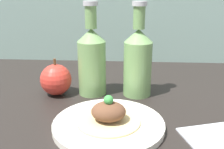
# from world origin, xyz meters

# --- Properties ---
(ground_plane) EXTENTS (1.80, 1.10, 0.04)m
(ground_plane) POSITION_xyz_m (0.00, 0.00, -0.02)
(ground_plane) COLOR black
(plate) EXTENTS (0.25, 0.25, 0.02)m
(plate) POSITION_xyz_m (0.03, -0.02, 0.01)
(plate) COLOR silver
(plate) RESTS_ON ground_plane
(plated_food) EXTENTS (0.14, 0.14, 0.06)m
(plated_food) POSITION_xyz_m (0.03, -0.02, 0.03)
(plated_food) COLOR #D6BC7F
(plated_food) RESTS_ON plate
(cider_bottle_left) EXTENTS (0.08, 0.08, 0.26)m
(cider_bottle_left) POSITION_xyz_m (-0.03, 0.17, 0.10)
(cider_bottle_left) COLOR #729E5B
(cider_bottle_left) RESTS_ON ground_plane
(cider_bottle_right) EXTENTS (0.08, 0.08, 0.26)m
(cider_bottle_right) POSITION_xyz_m (0.10, 0.17, 0.10)
(cider_bottle_right) COLOR #729E5B
(cider_bottle_right) RESTS_ON ground_plane
(apple) EXTENTS (0.09, 0.09, 0.11)m
(apple) POSITION_xyz_m (-0.14, 0.16, 0.04)
(apple) COLOR red
(apple) RESTS_ON ground_plane
(napkin) EXTENTS (0.17, 0.16, 0.01)m
(napkin) POSITION_xyz_m (0.26, -0.06, 0.00)
(napkin) COLOR #B7BCC6
(napkin) RESTS_ON ground_plane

